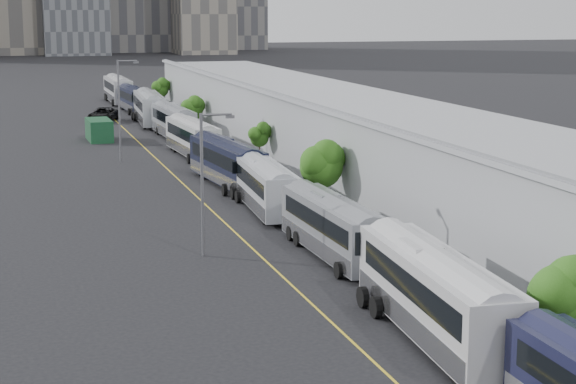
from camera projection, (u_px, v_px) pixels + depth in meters
name	position (u px, v px, depth m)	size (l,w,h in m)	color
sidewalk	(398.00, 229.00, 63.25)	(10.00, 170.00, 0.12)	gray
lane_line	(243.00, 240.00, 60.30)	(0.12, 160.00, 0.02)	gold
depot	(455.00, 174.00, 63.72)	(12.45, 160.40, 7.20)	gray
bus_2	(435.00, 302.00, 41.95)	(3.70, 13.81, 3.99)	silver
bus_3	(333.00, 232.00, 55.94)	(2.75, 12.27, 3.58)	slate
bus_4	(265.00, 190.00, 68.94)	(3.18, 12.40, 3.59)	#B5B9C0
bus_5	(227.00, 166.00, 78.94)	(3.74, 12.96, 3.73)	black
bus_6	(193.00, 141.00, 94.32)	(3.22, 12.53, 3.63)	silver
bus_7	(174.00, 124.00, 107.59)	(3.01, 12.77, 3.71)	gray
bus_8	(149.00, 110.00, 120.54)	(3.57, 14.09, 4.08)	#AEB2B8
bus_9	(134.00, 101.00, 135.18)	(3.05, 12.29, 3.56)	black
bus_10	(118.00, 92.00, 147.76)	(3.09, 13.99, 4.08)	silver
tree_1	(563.00, 289.00, 38.13)	(2.86, 2.86, 4.80)	black
tree_2	(321.00, 160.00, 66.12)	(3.00, 3.00, 5.55)	black
tree_3	(259.00, 135.00, 84.36)	(1.66, 1.66, 4.23)	black
tree_4	(192.00, 107.00, 109.85)	(2.45, 2.45, 4.47)	black
tree_5	(161.00, 87.00, 133.12)	(2.22, 2.22, 4.73)	black
street_lamp_near	(205.00, 174.00, 55.59)	(2.04, 0.22, 8.41)	#59595E
street_lamp_far	(121.00, 104.00, 90.02)	(2.04, 0.22, 9.61)	#59595E
shipping_container	(99.00, 130.00, 105.61)	(2.45, 5.58, 2.34)	#123A20
suv	(103.00, 115.00, 123.69)	(2.95, 6.39, 1.78)	black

